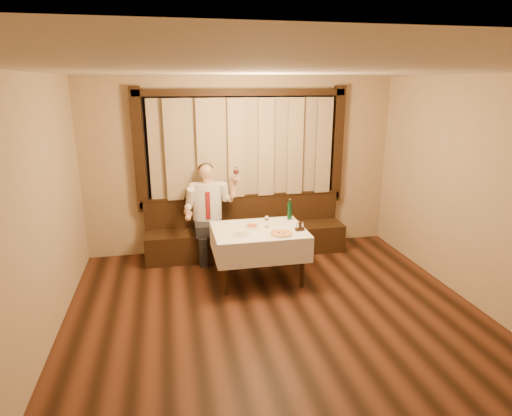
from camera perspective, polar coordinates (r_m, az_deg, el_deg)
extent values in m
cube|color=black|center=(4.77, 4.93, -18.21)|extent=(5.00, 6.00, 0.01)
cube|color=silver|center=(3.93, 5.97, 17.79)|extent=(5.00, 6.00, 0.01)
cube|color=tan|center=(6.97, -1.86, 5.67)|extent=(5.00, 0.01, 2.80)
cube|color=tan|center=(4.18, -29.59, -3.95)|extent=(0.01, 6.00, 2.80)
cube|color=black|center=(6.90, -1.85, 8.09)|extent=(3.00, 0.02, 1.60)
cube|color=orange|center=(6.86, -7.61, 5.35)|extent=(0.50, 0.01, 0.40)
cube|color=black|center=(7.04, -1.73, 1.17)|extent=(3.30, 0.12, 0.10)
cube|color=black|center=(6.79, -1.86, 15.15)|extent=(3.30, 0.12, 0.10)
cube|color=black|center=(6.77, -15.36, 7.35)|extent=(0.16, 0.12, 1.90)
cube|color=black|center=(7.31, 10.78, 8.28)|extent=(0.16, 0.12, 1.90)
cube|color=#8B7A59|center=(6.80, -1.71, 7.97)|extent=(2.90, 0.08, 1.55)
cube|color=black|center=(6.99, -1.31, -4.33)|extent=(3.20, 0.60, 0.45)
cube|color=black|center=(7.07, -1.69, -0.24)|extent=(3.20, 0.12, 0.45)
cube|color=black|center=(7.00, -1.71, 1.69)|extent=(3.20, 0.14, 0.04)
cylinder|color=black|center=(5.63, -4.04, -8.24)|extent=(0.06, 0.06, 0.71)
cylinder|color=black|center=(5.84, 6.20, -7.34)|extent=(0.06, 0.06, 0.71)
cylinder|color=black|center=(6.31, -4.97, -5.48)|extent=(0.06, 0.06, 0.71)
cylinder|color=black|center=(6.50, 4.20, -4.78)|extent=(0.06, 0.06, 0.71)
cube|color=black|center=(5.91, 0.40, -3.05)|extent=(1.20, 0.90, 0.04)
cube|color=white|center=(5.90, 0.40, -2.84)|extent=(1.26, 0.96, 0.01)
cube|color=white|center=(5.53, 1.45, -6.16)|extent=(1.26, 0.01, 0.35)
cube|color=white|center=(6.40, -0.51, -2.93)|extent=(1.26, 0.01, 0.35)
cube|color=white|center=(5.87, -5.65, -4.85)|extent=(0.01, 0.96, 0.35)
cube|color=white|center=(6.12, 6.18, -3.97)|extent=(0.01, 0.96, 0.35)
cylinder|color=white|center=(5.69, 3.38, -3.51)|extent=(0.31, 0.31, 0.01)
cylinder|color=#D55A1F|center=(5.69, 3.38, -3.43)|extent=(0.28, 0.28, 0.01)
torus|color=tan|center=(5.69, 3.39, -3.39)|extent=(0.29, 0.29, 0.02)
sphere|color=black|center=(5.70, 3.08, -3.30)|extent=(0.02, 0.02, 0.02)
sphere|color=black|center=(5.69, 3.76, -3.34)|extent=(0.02, 0.02, 0.02)
cylinder|color=white|center=(5.98, -0.53, -2.48)|extent=(0.23, 0.23, 0.01)
ellipsoid|color=#BE391E|center=(5.97, -0.54, -2.12)|extent=(0.14, 0.14, 0.06)
cylinder|color=white|center=(5.72, -2.03, -3.38)|extent=(0.25, 0.25, 0.02)
ellipsoid|color=beige|center=(5.70, -2.03, -2.98)|extent=(0.16, 0.16, 0.07)
cylinder|color=#11532B|center=(6.29, 4.50, -0.43)|extent=(0.07, 0.07, 0.25)
cylinder|color=#11532B|center=(6.25, 4.53, 0.85)|extent=(0.03, 0.03, 0.06)
cylinder|color=silver|center=(6.24, 4.53, 1.15)|extent=(0.03, 0.03, 0.01)
cylinder|color=white|center=(5.97, 1.43, -2.57)|extent=(0.06, 0.06, 0.01)
cylinder|color=white|center=(5.95, 1.43, -2.14)|extent=(0.01, 0.01, 0.09)
ellipsoid|color=white|center=(5.93, 1.44, -1.39)|extent=(0.06, 0.06, 0.08)
cube|color=black|center=(5.86, 5.84, -2.82)|extent=(0.13, 0.08, 0.04)
cube|color=black|center=(5.84, 5.86, -2.22)|extent=(0.02, 0.06, 0.09)
cylinder|color=white|center=(5.83, 5.54, -2.44)|extent=(0.03, 0.03, 0.07)
cylinder|color=silver|center=(5.82, 5.55, -2.07)|extent=(0.03, 0.03, 0.01)
cylinder|color=white|center=(5.86, 6.16, -2.36)|extent=(0.03, 0.03, 0.07)
cylinder|color=silver|center=(5.85, 6.18, -1.99)|extent=(0.03, 0.03, 0.01)
cube|color=black|center=(6.68, -6.32, -2.57)|extent=(0.43, 0.49, 0.17)
cube|color=black|center=(6.56, -7.06, -5.87)|extent=(0.12, 0.13, 0.45)
cube|color=black|center=(6.58, -4.99, -5.74)|extent=(0.12, 0.13, 0.45)
ellipsoid|color=white|center=(6.72, -6.56, 0.91)|extent=(0.45, 0.28, 0.58)
cube|color=maroon|center=(6.59, -6.43, 0.31)|extent=(0.07, 0.01, 0.43)
cylinder|color=tan|center=(6.64, -6.65, 3.70)|extent=(0.11, 0.11, 0.09)
sphere|color=tan|center=(6.61, -6.69, 4.88)|extent=(0.23, 0.23, 0.23)
ellipsoid|color=black|center=(6.64, -6.73, 5.21)|extent=(0.23, 0.23, 0.17)
sphere|color=white|center=(6.65, -8.48, 2.78)|extent=(0.14, 0.14, 0.14)
sphere|color=white|center=(6.69, -4.78, 2.98)|extent=(0.14, 0.14, 0.14)
sphere|color=tan|center=(6.31, -9.06, -1.34)|extent=(0.09, 0.09, 0.09)
sphere|color=tan|center=(6.51, -2.72, 3.91)|extent=(0.10, 0.10, 0.10)
cylinder|color=white|center=(6.47, -2.68, 4.22)|extent=(0.01, 0.01, 0.12)
ellipsoid|color=white|center=(6.45, -2.69, 5.02)|extent=(0.09, 0.09, 0.11)
ellipsoid|color=#4C070F|center=(6.45, -2.68, 4.83)|extent=(0.07, 0.07, 0.06)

